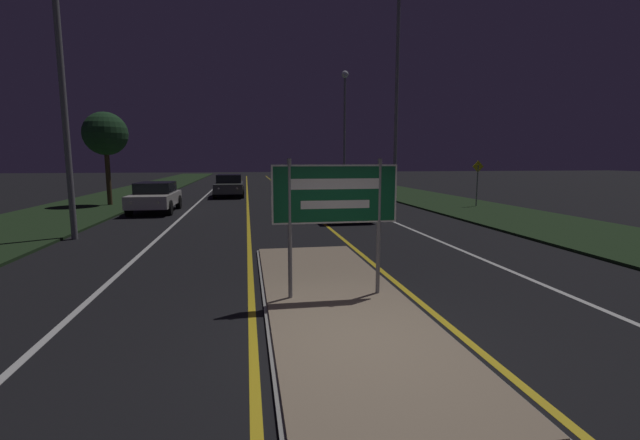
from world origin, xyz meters
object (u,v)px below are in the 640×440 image
(car_receding_1, at_px, (351,183))
(car_approaching_1, at_px, (229,185))
(warning_sign, at_px, (477,179))
(streetlight_right_far, at_px, (345,110))
(car_approaching_0, at_px, (155,196))
(car_receding_0, at_px, (341,198))
(car_receding_2, at_px, (320,177))
(highway_sign, at_px, (335,200))
(streetlight_left_near, at_px, (59,47))
(streetlight_right_near, at_px, (397,58))

(car_receding_1, xyz_separation_m, car_approaching_1, (-8.41, -0.57, -0.01))
(warning_sign, bearing_deg, streetlight_right_far, 103.48)
(car_approaching_0, distance_m, car_approaching_1, 8.58)
(car_receding_0, bearing_deg, car_approaching_0, 158.56)
(car_receding_0, xyz_separation_m, car_receding_2, (3.23, 23.90, -0.02))
(car_receding_0, height_order, car_approaching_0, car_receding_0)
(highway_sign, distance_m, car_receding_0, 10.97)
(car_receding_1, xyz_separation_m, warning_sign, (4.23, -9.41, 0.70))
(streetlight_left_near, height_order, streetlight_right_far, streetlight_right_far)
(highway_sign, relative_size, streetlight_right_far, 0.25)
(streetlight_right_near, relative_size, car_receding_0, 2.40)
(car_receding_1, bearing_deg, streetlight_right_near, -82.58)
(streetlight_right_far, bearing_deg, car_approaching_1, -147.32)
(car_receding_0, distance_m, car_receding_1, 12.24)
(car_receding_1, height_order, warning_sign, warning_sign)
(warning_sign, bearing_deg, highway_sign, -127.70)
(streetlight_right_far, bearing_deg, streetlight_right_near, -89.29)
(streetlight_right_far, relative_size, warning_sign, 4.13)
(streetlight_left_near, xyz_separation_m, warning_sign, (16.75, 6.00, -4.18))
(car_receding_2, relative_size, warning_sign, 1.86)
(car_receding_1, bearing_deg, car_receding_0, -105.83)
(streetlight_left_near, bearing_deg, streetlight_right_near, 33.46)
(streetlight_right_far, bearing_deg, car_receding_0, -103.35)
(car_receding_2, height_order, car_approaching_1, car_receding_2)
(streetlight_left_near, distance_m, car_receding_0, 11.01)
(car_receding_0, bearing_deg, car_approaching_1, 114.34)
(highway_sign, distance_m, car_receding_1, 23.18)
(warning_sign, bearing_deg, streetlight_left_near, -160.29)
(car_receding_1, xyz_separation_m, car_receding_2, (-0.11, 12.12, 0.01))
(streetlight_right_near, height_order, car_approaching_1, streetlight_right_near)
(car_receding_0, distance_m, car_approaching_1, 12.30)
(streetlight_right_near, relative_size, car_approaching_0, 2.66)
(warning_sign, bearing_deg, streetlight_right_near, 139.91)
(car_receding_0, height_order, warning_sign, warning_sign)
(car_approaching_1, distance_m, warning_sign, 15.44)
(car_receding_0, xyz_separation_m, car_approaching_1, (-5.07, 11.21, -0.04))
(streetlight_left_near, distance_m, car_receding_2, 30.59)
(streetlight_left_near, height_order, streetlight_right_near, streetlight_right_near)
(car_receding_2, relative_size, car_approaching_1, 0.94)
(streetlight_right_near, relative_size, warning_sign, 4.95)
(car_receding_1, bearing_deg, streetlight_right_far, 82.36)
(streetlight_left_near, bearing_deg, warning_sign, 19.71)
(car_receding_0, bearing_deg, streetlight_left_near, -158.42)
(streetlight_left_near, relative_size, car_approaching_1, 2.09)
(highway_sign, xyz_separation_m, streetlight_right_far, (6.54, 27.70, 4.63))
(streetlight_right_far, height_order, car_receding_2, streetlight_right_far)
(streetlight_right_far, height_order, car_approaching_0, streetlight_right_far)
(highway_sign, bearing_deg, car_approaching_1, 96.74)
(streetlight_right_far, bearing_deg, streetlight_left_near, -122.60)
(car_receding_1, relative_size, car_approaching_1, 0.98)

